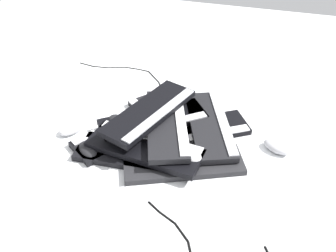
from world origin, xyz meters
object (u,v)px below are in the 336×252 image
(keyboard_2, at_px, (183,163))
(keyboard_7, at_px, (167,123))
(mouse_1, at_px, (189,155))
(mouse_4, at_px, (119,122))
(mouse_0, at_px, (127,129))
(mouse_5, at_px, (277,147))
(keyboard_8, at_px, (210,124))
(mouse_6, at_px, (72,128))
(keyboard_5, at_px, (154,121))
(mouse_2, at_px, (88,150))
(keyboard_6, at_px, (145,148))
(keyboard_4, at_px, (168,122))
(keyboard_0, at_px, (125,131))
(keyboard_1, at_px, (134,154))
(mouse_3, at_px, (133,124))
(keyboard_3, at_px, (195,131))
(keyboard_9, at_px, (150,112))

(keyboard_2, xyz_separation_m, keyboard_7, (0.10, -0.14, 0.06))
(mouse_1, bearing_deg, mouse_4, 4.07)
(mouse_0, height_order, mouse_5, mouse_0)
(keyboard_8, bearing_deg, mouse_6, 15.40)
(keyboard_5, relative_size, mouse_5, 4.01)
(keyboard_8, bearing_deg, keyboard_7, 26.55)
(mouse_2, bearing_deg, keyboard_7, 76.00)
(mouse_6, bearing_deg, keyboard_5, 136.48)
(keyboard_2, bearing_deg, keyboard_6, -3.59)
(keyboard_6, bearing_deg, mouse_4, -37.30)
(keyboard_6, distance_m, mouse_0, 0.13)
(keyboard_4, height_order, keyboard_8, keyboard_8)
(keyboard_5, height_order, mouse_6, keyboard_5)
(keyboard_0, height_order, mouse_1, mouse_1)
(keyboard_7, bearing_deg, keyboard_8, -153.45)
(keyboard_0, xyz_separation_m, mouse_5, (-0.60, -0.07, 0.01))
(keyboard_5, bearing_deg, mouse_6, 19.28)
(keyboard_5, xyz_separation_m, keyboard_6, (-0.02, 0.17, 0.00))
(keyboard_4, bearing_deg, mouse_1, 123.43)
(mouse_6, bearing_deg, keyboard_8, 132.60)
(keyboard_1, height_order, keyboard_2, same)
(keyboard_0, distance_m, mouse_3, 0.05)
(keyboard_3, height_order, keyboard_8, keyboard_8)
(keyboard_5, distance_m, mouse_5, 0.50)
(keyboard_0, height_order, mouse_0, mouse_0)
(keyboard_2, xyz_separation_m, keyboard_4, (0.12, -0.22, 0.00))
(keyboard_2, relative_size, mouse_6, 4.22)
(keyboard_3, relative_size, keyboard_8, 0.98)
(keyboard_8, xyz_separation_m, mouse_2, (0.42, 0.25, -0.02))
(keyboard_7, distance_m, mouse_4, 0.20)
(keyboard_2, distance_m, mouse_6, 0.50)
(keyboard_1, relative_size, keyboard_7, 0.96)
(keyboard_2, bearing_deg, keyboard_5, -46.24)
(keyboard_7, distance_m, keyboard_9, 0.08)
(mouse_6, bearing_deg, keyboard_7, 127.69)
(mouse_1, bearing_deg, keyboard_6, 24.16)
(mouse_2, bearing_deg, keyboard_1, 53.00)
(keyboard_0, bearing_deg, keyboard_8, -162.74)
(keyboard_0, relative_size, keyboard_3, 0.98)
(keyboard_4, relative_size, keyboard_8, 0.93)
(keyboard_7, height_order, mouse_2, keyboard_7)
(mouse_2, bearing_deg, keyboard_2, 47.85)
(keyboard_9, bearing_deg, keyboard_0, 23.05)
(keyboard_7, xyz_separation_m, mouse_2, (0.26, 0.18, -0.05))
(keyboard_8, height_order, mouse_4, mouse_4)
(keyboard_4, xyz_separation_m, mouse_2, (0.24, 0.26, 0.01))
(mouse_1, relative_size, mouse_5, 1.00)
(keyboard_2, distance_m, keyboard_9, 0.25)
(mouse_0, bearing_deg, keyboard_1, 130.72)
(keyboard_1, xyz_separation_m, keyboard_7, (-0.09, -0.14, 0.06))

